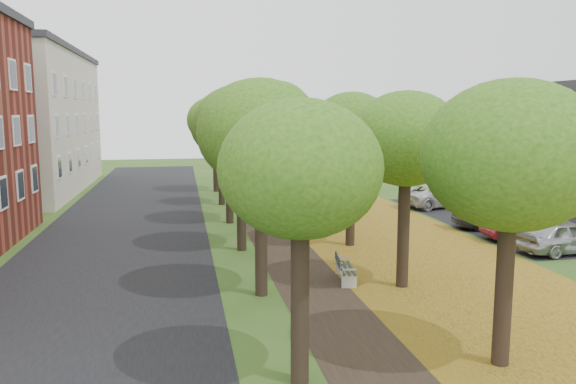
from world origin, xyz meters
name	(u,v)px	position (x,y,z in m)	size (l,w,h in m)	color
ground	(395,373)	(0.00, 0.00, 0.00)	(120.00, 120.00, 0.00)	#2D4C19
street_asphalt	(121,240)	(-7.50, 15.00, 0.00)	(8.00, 70.00, 0.01)	black
footpath	(280,233)	(0.00, 15.00, 0.00)	(3.20, 70.00, 0.01)	black
leaf_verge	(378,229)	(5.00, 15.00, 0.01)	(7.50, 70.00, 0.01)	#B08620
parking_lot	(520,219)	(13.50, 16.00, 0.00)	(9.00, 16.00, 0.01)	black
tree_row_west	(234,133)	(-2.20, 15.00, 4.88)	(3.75, 33.75, 6.51)	black
tree_row_east	(333,132)	(2.60, 15.00, 4.88)	(3.75, 33.75, 6.51)	black
building_cream	(8,120)	(-17.00, 33.00, 5.21)	(10.30, 20.30, 10.40)	beige
bench	(344,268)	(0.85, 6.96, 0.45)	(0.81, 1.89, 0.87)	#262F29
car_silver	(565,236)	(11.00, 9.00, 0.71)	(1.68, 4.17, 1.42)	#A4A4A9
car_red	(530,225)	(11.00, 11.40, 0.70)	(1.48, 4.25, 1.40)	maroon
car_grey	(497,215)	(11.00, 14.14, 0.65)	(1.83, 4.51, 1.31)	#343439
car_white	(439,195)	(11.00, 20.72, 0.70)	(2.33, 5.05, 1.40)	silver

